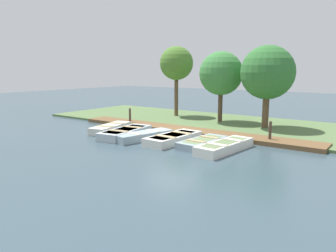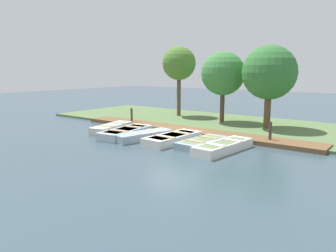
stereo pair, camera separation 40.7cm
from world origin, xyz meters
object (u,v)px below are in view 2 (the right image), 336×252
Objects in this scene: park_tree_far_left at (179,64)px; rowboat_5 at (223,147)px; park_tree_center at (269,73)px; rowboat_3 at (173,138)px; rowboat_1 at (126,132)px; mooring_post_near at (132,116)px; mooring_post_far at (270,133)px; rowboat_4 at (202,143)px; park_tree_left at (223,74)px; rowboat_2 at (144,136)px; rowboat_0 at (112,128)px.

rowboat_5 is at bearing 46.12° from park_tree_far_left.
rowboat_3 is at bearing -21.52° from park_tree_center.
rowboat_1 is at bearing -81.34° from rowboat_3.
mooring_post_far is (0.00, 9.04, 0.00)m from mooring_post_near.
rowboat_4 is 2.63× the size of mooring_post_near.
rowboat_5 is 0.73× the size of park_tree_left.
park_tree_center is at bearing 132.21° from rowboat_1.
rowboat_2 is 0.67× the size of park_tree_center.
park_tree_far_left is at bearing -128.41° from rowboat_5.
park_tree_left is 3.21m from park_tree_center.
rowboat_1 is at bearing -79.65° from rowboat_4.
mooring_post_far is (-2.62, 1.10, 0.35)m from rowboat_5.
park_tree_center is (-6.38, 4.00, 3.13)m from rowboat_2.
rowboat_2 is at bearing 51.06° from mooring_post_near.
mooring_post_near is (-2.62, -7.94, 0.35)m from rowboat_5.
mooring_post_far is 0.23× the size of park_tree_center.
park_tree_left reaches higher than rowboat_3.
rowboat_0 is 2.83× the size of mooring_post_near.
park_tree_left is at bearing -146.02° from rowboat_5.
mooring_post_near reaches higher than rowboat_4.
park_tree_center reaches higher than rowboat_3.
park_tree_left is (-3.95, 4.37, 2.70)m from mooring_post_near.
rowboat_0 reaches higher than rowboat_3.
rowboat_2 is at bearing 22.62° from park_tree_far_left.
park_tree_left is (-6.28, 3.73, 3.04)m from rowboat_0.
rowboat_0 is at bearing -87.59° from rowboat_2.
park_tree_far_left reaches higher than park_tree_left.
mooring_post_far is at bearing 61.91° from park_tree_far_left.
mooring_post_far is at bearing 162.72° from rowboat_5.
rowboat_1 reaches higher than rowboat_3.
park_tree_far_left is 1.06× the size of park_tree_center.
park_tree_far_left is (-7.43, -1.82, 3.71)m from rowboat_1.
rowboat_0 is 0.67× the size of park_tree_left.
park_tree_far_left is at bearing 174.46° from mooring_post_near.
rowboat_3 is (-0.32, 1.61, 0.00)m from rowboat_2.
rowboat_1 is 3.21× the size of mooring_post_far.
rowboat_5 reaches higher than rowboat_2.
mooring_post_near is 5.71m from park_tree_far_left.
park_tree_left reaches higher than mooring_post_far.
rowboat_2 is 1.64m from rowboat_3.
rowboat_4 is at bearing 100.39° from rowboat_3.
rowboat_1 is 7.74m from park_tree_left.
rowboat_2 is 6.20m from mooring_post_far.
mooring_post_near reaches higher than rowboat_2.
rowboat_1 is 4.45m from rowboat_4.
park_tree_center reaches higher than rowboat_2.
mooring_post_near is at bearing -5.54° from park_tree_far_left.
park_tree_far_left is at bearing -143.63° from rowboat_3.
rowboat_1 reaches higher than rowboat_4.
mooring_post_far reaches higher than rowboat_1.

